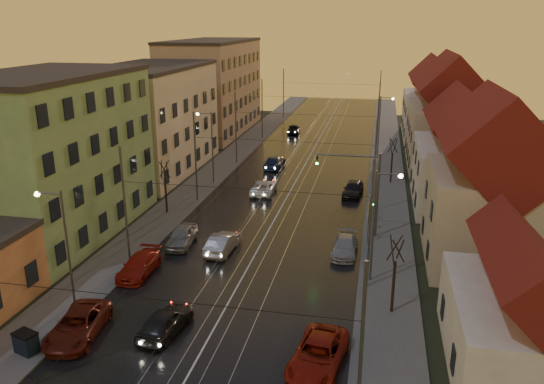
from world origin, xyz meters
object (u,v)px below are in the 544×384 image
Objects in this scene: street_lamp_0 at (62,241)px; parked_left_2 at (139,265)px; traffic_light_mast at (366,184)px; parked_left_3 at (182,236)px; street_lamp_3 at (382,120)px; driving_car_2 at (264,187)px; driving_car_0 at (165,322)px; driving_car_4 at (294,129)px; dumpster at (26,343)px; driving_car_3 at (274,162)px; parked_left_1 at (78,325)px; parked_right_2 at (353,189)px; driving_car_1 at (223,243)px; parked_right_1 at (345,246)px; street_lamp_1 at (379,216)px; parked_right_0 at (318,355)px; street_lamp_2 at (209,140)px.

parked_left_2 is at bearing 73.24° from street_lamp_0.
traffic_light_mast is 15.41m from parked_left_3.
driving_car_2 is at bearing -122.57° from street_lamp_3.
driving_car_0 is 8.18m from parked_left_2.
driving_car_4 is 61.22m from dumpster.
driving_car_3 is (-12.57, -8.25, -4.15)m from street_lamp_3.
street_lamp_3 is 15.59m from driving_car_3.
traffic_light_mast is at bearing 43.10° from street_lamp_0.
traffic_light_mast reaches higher than driving_car_4.
parked_right_2 is at bearing 57.24° from parked_left_1.
driving_car_1 is 3.64m from parked_left_3.
street_lamp_3 is 1.82× the size of driving_car_0.
driving_car_1 is (-0.01, 11.56, -0.00)m from driving_car_0.
street_lamp_0 is 1.00× the size of street_lamp_3.
traffic_light_mast reaches higher than parked_right_1.
street_lamp_1 is 1.00× the size of street_lamp_3.
parked_left_3 is at bearing 140.85° from parked_right_0.
street_lamp_3 is 1.11× the size of traffic_light_mast.
street_lamp_2 is 22.76m from parked_right_1.
dumpster is at bearing -137.55° from parked_left_1.
parked_left_1 reaches higher than parked_left_2.
driving_car_1 is at bearing -14.08° from parked_left_3.
parked_left_3 is at bearing -66.07° from driving_car_0.
street_lamp_1 is 17.11m from parked_left_2.
street_lamp_3 is at bearing 87.04° from parked_right_1.
driving_car_4 is at bearing 85.33° from street_lamp_0.
driving_car_1 is at bearing 92.02° from driving_car_3.
street_lamp_1 is 1.78× the size of parked_right_1.
parked_left_3 reaches higher than dumpster.
traffic_light_mast reaches higher than parked_left_2.
traffic_light_mast is at bearing -76.60° from parked_right_2.
parked_left_1 is 13.53m from parked_left_3.
parked_left_3 reaches higher than parked_right_0.
driving_car_1 is 16.34m from dumpster.
street_lamp_3 is 1.52× the size of parked_left_1.
traffic_light_mast is 11.56m from parked_right_2.
driving_car_2 is at bearing 126.08° from parked_right_1.
street_lamp_0 is 12.44m from parked_left_3.
street_lamp_0 is at bearing 62.34° from driving_car_1.
street_lamp_1 reaches higher than parked_left_1.
parked_right_2 is at bearing 106.80° from driving_car_4.
parked_left_3 is at bearing -80.09° from street_lamp_2.
traffic_light_mast reaches higher than parked_right_2.
driving_car_0 reaches higher than parked_right_0.
parked_left_3 is at bearing 75.67° from street_lamp_0.
street_lamp_1 is 22.37m from dumpster.
parked_right_1 is (15.85, 12.22, -4.23)m from street_lamp_0.
driving_car_0 is at bearing 87.88° from driving_car_2.
street_lamp_1 and street_lamp_2 have the same top height.
parked_right_2 is at bearing -100.87° from driving_car_0.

